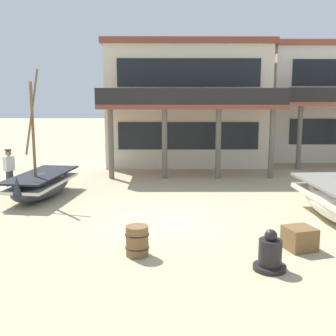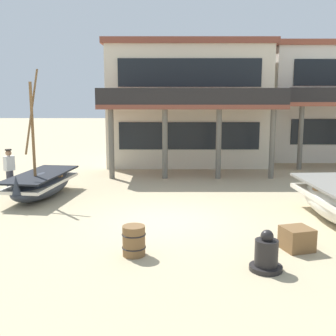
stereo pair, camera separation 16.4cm
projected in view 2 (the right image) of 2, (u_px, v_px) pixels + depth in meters
The scene contains 7 objects.
ground_plane at pixel (168, 221), 12.21m from camera, with size 120.00×120.00×0.00m, color tan.
fishing_boat_near_left at pixel (43, 184), 15.03m from camera, with size 1.95×3.98×4.55m.
fisherman_by_hull at pixel (11, 172), 15.53m from camera, with size 0.38×0.42×1.68m.
capstan_winch at pixel (268, 255), 8.66m from camera, with size 0.70×0.70×0.88m.
wooden_barrel at pixel (135, 241), 9.48m from camera, with size 0.56×0.56×0.70m.
cargo_crate at pixel (298, 239), 9.84m from camera, with size 0.65×0.65×0.54m, color brown.
harbor_building_main at pixel (188, 104), 23.41m from camera, with size 8.61×9.31×6.43m.
Camera 2 is at (0.04, -11.77, 3.58)m, focal length 44.47 mm.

